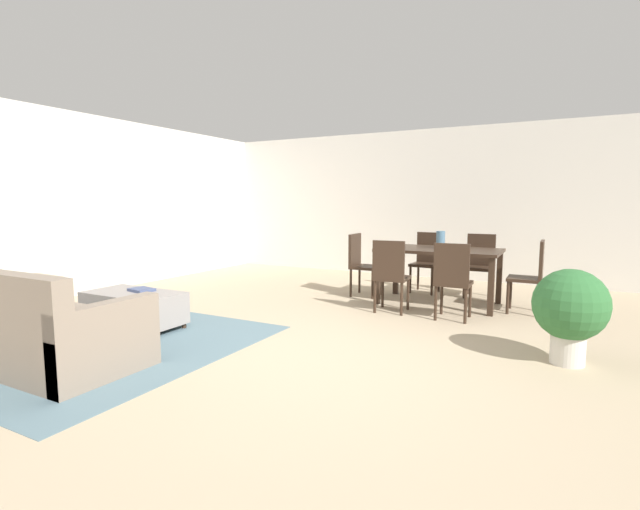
# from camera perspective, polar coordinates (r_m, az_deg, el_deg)

# --- Properties ---
(ground_plane) EXTENTS (10.80, 10.80, 0.00)m
(ground_plane) POSITION_cam_1_polar(r_m,az_deg,el_deg) (4.20, -1.07, -12.74)
(ground_plane) COLOR tan
(wall_back) EXTENTS (9.00, 0.12, 2.70)m
(wall_back) POSITION_cam_1_polar(r_m,az_deg,el_deg) (8.68, 15.25, 6.09)
(wall_back) COLOR silver
(wall_back) RESTS_ON ground_plane
(wall_left) EXTENTS (0.12, 11.00, 2.70)m
(wall_left) POSITION_cam_1_polar(r_m,az_deg,el_deg) (7.55, -30.48, 5.37)
(wall_left) COLOR silver
(wall_left) RESTS_ON ground_plane
(area_rug) EXTENTS (3.00, 2.80, 0.01)m
(area_rug) POSITION_cam_1_polar(r_m,az_deg,el_deg) (5.23, -26.62, -9.52)
(area_rug) COLOR slate
(area_rug) RESTS_ON ground_plane
(couch) EXTENTS (2.19, 0.92, 0.86)m
(couch) POSITION_cam_1_polar(r_m,az_deg,el_deg) (4.82, -32.72, -7.70)
(couch) COLOR gray
(couch) RESTS_ON ground_plane
(ottoman_table) EXTENTS (1.09, 0.58, 0.40)m
(ottoman_table) POSITION_cam_1_polar(r_m,az_deg,el_deg) (5.52, -22.02, -6.03)
(ottoman_table) COLOR gray
(ottoman_table) RESTS_ON ground_plane
(dining_table) EXTENTS (1.59, 0.90, 0.76)m
(dining_table) POSITION_cam_1_polar(r_m,az_deg,el_deg) (6.46, 14.52, -0.07)
(dining_table) COLOR #332319
(dining_table) RESTS_ON ground_plane
(dining_chair_near_left) EXTENTS (0.43, 0.43, 0.92)m
(dining_chair_near_left) POSITION_cam_1_polar(r_m,az_deg,el_deg) (5.82, 8.70, -2.09)
(dining_chair_near_left) COLOR #332319
(dining_chair_near_left) RESTS_ON ground_plane
(dining_chair_near_right) EXTENTS (0.41, 0.41, 0.92)m
(dining_chair_near_right) POSITION_cam_1_polar(r_m,az_deg,el_deg) (5.60, 16.10, -2.62)
(dining_chair_near_right) COLOR #332319
(dining_chair_near_right) RESTS_ON ground_plane
(dining_chair_far_left) EXTENTS (0.43, 0.43, 0.92)m
(dining_chair_far_left) POSITION_cam_1_polar(r_m,az_deg,el_deg) (7.32, 13.13, -0.41)
(dining_chair_far_left) COLOR #332319
(dining_chair_far_left) RESTS_ON ground_plane
(dining_chair_far_right) EXTENTS (0.41, 0.41, 0.92)m
(dining_chair_far_right) POSITION_cam_1_polar(r_m,az_deg,el_deg) (7.16, 19.18, -0.76)
(dining_chair_far_right) COLOR #332319
(dining_chair_far_right) RESTS_ON ground_plane
(dining_chair_head_east) EXTENTS (0.40, 0.40, 0.92)m
(dining_chair_head_east) POSITION_cam_1_polar(r_m,az_deg,el_deg) (6.31, 24.80, -1.96)
(dining_chair_head_east) COLOR #332319
(dining_chair_head_east) RESTS_ON ground_plane
(dining_chair_head_west) EXTENTS (0.41, 0.41, 0.92)m
(dining_chair_head_west) POSITION_cam_1_polar(r_m,az_deg,el_deg) (6.87, 5.06, -0.72)
(dining_chair_head_west) COLOR #332319
(dining_chair_head_west) RESTS_ON ground_plane
(vase_centerpiece) EXTENTS (0.12, 0.12, 0.24)m
(vase_centerpiece) POSITION_cam_1_polar(r_m,az_deg,el_deg) (6.48, 14.70, 1.84)
(vase_centerpiece) COLOR slate
(vase_centerpiece) RESTS_ON dining_table
(book_on_ottoman) EXTENTS (0.29, 0.24, 0.03)m
(book_on_ottoman) POSITION_cam_1_polar(r_m,az_deg,el_deg) (5.50, -21.22, -4.03)
(book_on_ottoman) COLOR #3F4C72
(book_on_ottoman) RESTS_ON ottoman_table
(potted_plant) EXTENTS (0.61, 0.61, 0.83)m
(potted_plant) POSITION_cam_1_polar(r_m,az_deg,el_deg) (4.49, 28.57, -5.81)
(potted_plant) COLOR beige
(potted_plant) RESTS_ON ground_plane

